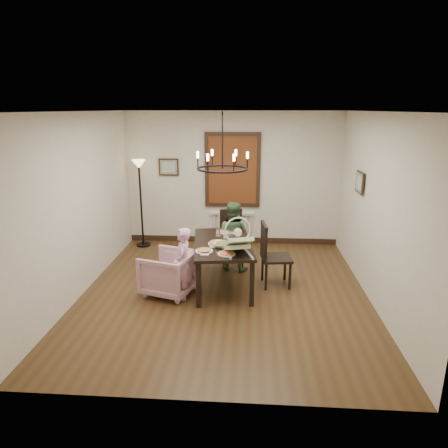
# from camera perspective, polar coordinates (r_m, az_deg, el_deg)

# --- Properties ---
(room_shell) EXTENTS (4.51, 5.00, 2.81)m
(room_shell) POSITION_cam_1_polar(r_m,az_deg,el_deg) (6.39, 0.31, 3.16)
(room_shell) COLOR #4D351A
(room_shell) RESTS_ON ground
(dining_table) EXTENTS (1.10, 1.71, 0.75)m
(dining_table) POSITION_cam_1_polar(r_m,az_deg,el_deg) (6.49, -0.21, -3.35)
(dining_table) COLOR black
(dining_table) RESTS_ON room_shell
(chair_far) EXTENTS (0.51, 0.51, 0.98)m
(chair_far) POSITION_cam_1_polar(r_m,az_deg,el_deg) (7.63, 1.19, -1.74)
(chair_far) COLOR black
(chair_far) RESTS_ON room_shell
(chair_right) EXTENTS (0.53, 0.53, 1.08)m
(chair_right) POSITION_cam_1_polar(r_m,az_deg,el_deg) (6.61, 7.51, -4.32)
(chair_right) COLOR black
(chair_right) RESTS_ON room_shell
(armchair) EXTENTS (0.94, 0.93, 0.68)m
(armchair) POSITION_cam_1_polar(r_m,az_deg,el_deg) (6.40, -7.91, -6.94)
(armchair) COLOR #D5A3B3
(armchair) RESTS_ON room_shell
(elderly_woman) EXTENTS (0.24, 0.35, 0.93)m
(elderly_woman) POSITION_cam_1_polar(r_m,az_deg,el_deg) (6.18, -5.88, -6.48)
(elderly_woman) COLOR #E9A4CE
(elderly_woman) RESTS_ON room_shell
(seated_man) EXTENTS (0.60, 0.52, 1.05)m
(seated_man) POSITION_cam_1_polar(r_m,az_deg,el_deg) (7.22, 1.14, -2.53)
(seated_man) COLOR #40633B
(seated_man) RESTS_ON room_shell
(baby_bouncer) EXTENTS (0.57, 0.68, 0.38)m
(baby_bouncer) POSITION_cam_1_polar(r_m,az_deg,el_deg) (5.91, 1.93, -2.51)
(baby_bouncer) COLOR beige
(baby_bouncer) RESTS_ON dining_table
(salad_bowl) EXTENTS (0.33, 0.33, 0.08)m
(salad_bowl) POSITION_cam_1_polar(r_m,az_deg,el_deg) (6.24, -0.17, -2.93)
(salad_bowl) COLOR white
(salad_bowl) RESTS_ON dining_table
(pizza_platter) EXTENTS (0.31, 0.31, 0.04)m
(pizza_platter) POSITION_cam_1_polar(r_m,az_deg,el_deg) (6.36, -0.89, -2.75)
(pizza_platter) COLOR tan
(pizza_platter) RESTS_ON dining_table
(drinking_glass) EXTENTS (0.07, 0.07, 0.14)m
(drinking_glass) POSITION_cam_1_polar(r_m,az_deg,el_deg) (6.36, 0.52, -2.26)
(drinking_glass) COLOR silver
(drinking_glass) RESTS_ON dining_table
(window_blinds) EXTENTS (1.00, 0.03, 1.40)m
(window_blinds) POSITION_cam_1_polar(r_m,az_deg,el_deg) (8.40, 1.23, 7.70)
(window_blinds) COLOR brown
(window_blinds) RESTS_ON room_shell
(radiator) EXTENTS (0.92, 0.12, 0.62)m
(radiator) POSITION_cam_1_polar(r_m,az_deg,el_deg) (8.70, 1.18, -0.45)
(radiator) COLOR silver
(radiator) RESTS_ON room_shell
(picture_back) EXTENTS (0.42, 0.03, 0.36)m
(picture_back) POSITION_cam_1_polar(r_m,az_deg,el_deg) (8.58, -7.90, 8.06)
(picture_back) COLOR black
(picture_back) RESTS_ON room_shell
(picture_right) EXTENTS (0.03, 0.42, 0.36)m
(picture_right) POSITION_cam_1_polar(r_m,az_deg,el_deg) (7.08, 18.83, 5.65)
(picture_right) COLOR black
(picture_right) RESTS_ON room_shell
(floor_lamp) EXTENTS (0.30, 0.30, 1.80)m
(floor_lamp) POSITION_cam_1_polar(r_m,az_deg,el_deg) (8.54, -11.76, 2.71)
(floor_lamp) COLOR black
(floor_lamp) RESTS_ON room_shell
(chandelier) EXTENTS (0.80, 0.80, 0.04)m
(chandelier) POSITION_cam_1_polar(r_m,az_deg,el_deg) (6.18, -0.22, 7.91)
(chandelier) COLOR black
(chandelier) RESTS_ON room_shell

